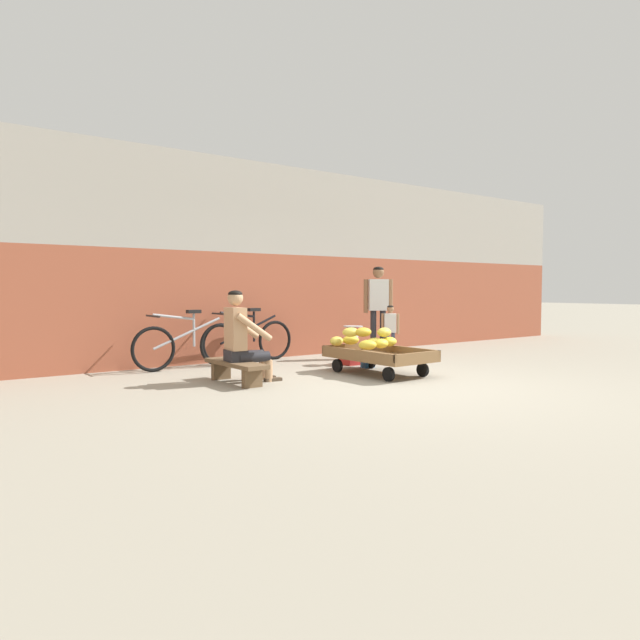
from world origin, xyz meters
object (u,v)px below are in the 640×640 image
at_px(weighing_scale, 353,335).
at_px(plastic_crate, 353,355).
at_px(low_bench, 236,367).
at_px(bicycle_near_left, 187,345).
at_px(shopping_bag, 368,359).
at_px(banana_cart, 379,357).
at_px(customer_child, 390,327).
at_px(bicycle_far_left, 249,340).
at_px(vendor_seated, 242,337).
at_px(customer_adult, 378,301).

bearing_deg(weighing_scale, plastic_crate, 90.00).
xyz_separation_m(low_bench, bicycle_near_left, (0.01, 1.52, 0.15)).
height_order(weighing_scale, shopping_bag, weighing_scale).
height_order(banana_cart, customer_child, customer_child).
height_order(bicycle_far_left, shopping_bag, bicycle_far_left).
bearing_deg(customer_child, bicycle_near_left, 159.41).
height_order(banana_cart, shopping_bag, banana_cart).
distance_m(low_bench, shopping_bag, 2.22).
relative_size(bicycle_near_left, bicycle_far_left, 1.00).
xyz_separation_m(bicycle_near_left, bicycle_far_left, (1.09, 0.15, 0.00)).
height_order(low_bench, vendor_seated, vendor_seated).
bearing_deg(shopping_bag, bicycle_near_left, 147.03).
bearing_deg(low_bench, weighing_scale, 12.50).
xyz_separation_m(low_bench, vendor_seated, (0.09, -0.01, 0.37)).
distance_m(banana_cart, shopping_bag, 0.68).
height_order(plastic_crate, bicycle_near_left, bicycle_near_left).
relative_size(customer_adult, shopping_bag, 6.38).
xyz_separation_m(plastic_crate, bicycle_near_left, (-2.26, 1.02, 0.20)).
relative_size(bicycle_near_left, customer_child, 1.85).
distance_m(banana_cart, bicycle_near_left, 2.77).
bearing_deg(bicycle_near_left, bicycle_far_left, 8.00).
bearing_deg(vendor_seated, customer_adult, 16.16).
bearing_deg(plastic_crate, bicycle_far_left, 135.13).
relative_size(vendor_seated, weighing_scale, 3.80).
distance_m(plastic_crate, bicycle_far_left, 1.67).
relative_size(vendor_seated, bicycle_far_left, 0.69).
height_order(weighing_scale, bicycle_near_left, bicycle_near_left).
bearing_deg(vendor_seated, bicycle_near_left, 92.83).
bearing_deg(bicycle_far_left, customer_adult, -21.88).
distance_m(weighing_scale, customer_child, 0.70).
height_order(plastic_crate, bicycle_far_left, bicycle_far_left).
xyz_separation_m(low_bench, customer_adult, (3.11, 0.87, 0.75)).
bearing_deg(customer_child, plastic_crate, 172.52).
relative_size(plastic_crate, bicycle_near_left, 0.22).
bearing_deg(customer_child, customer_adult, 72.08).
height_order(vendor_seated, weighing_scale, vendor_seated).
bearing_deg(bicycle_far_left, banana_cart, -69.56).
bearing_deg(banana_cart, shopping_bag, 62.24).
height_order(plastic_crate, customer_adult, customer_adult).
bearing_deg(vendor_seated, low_bench, 174.34).
bearing_deg(customer_child, vendor_seated, -171.63).
xyz_separation_m(banana_cart, bicycle_near_left, (-1.89, 2.02, 0.11)).
height_order(bicycle_far_left, customer_child, customer_child).
xyz_separation_m(banana_cart, vendor_seated, (-1.82, 0.49, 0.33)).
distance_m(low_bench, vendor_seated, 0.38).
distance_m(vendor_seated, bicycle_far_left, 1.98).
bearing_deg(banana_cart, bicycle_near_left, 133.20).
relative_size(low_bench, plastic_crate, 3.08).
bearing_deg(plastic_crate, shopping_bag, -97.96).
distance_m(banana_cart, vendor_seated, 1.91).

